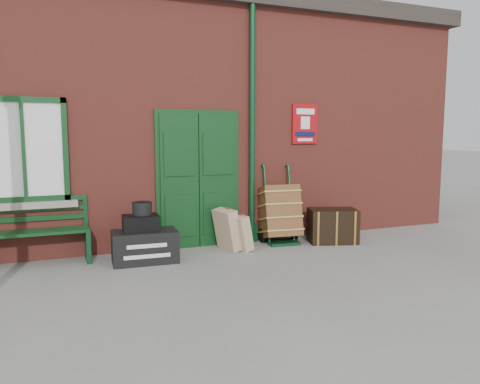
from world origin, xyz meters
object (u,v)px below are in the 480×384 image
bench (30,230)px  porter_trolley (279,213)px  houdini_trunk (145,246)px  dark_trunk (333,226)px

bench → porter_trolley: bearing=-1.2°
bench → porter_trolley: 3.96m
houdini_trunk → dark_trunk: size_ratio=1.16×
porter_trolley → houdini_trunk: bearing=-164.3°
bench → houdini_trunk: bearing=-17.6°
houdini_trunk → porter_trolley: porter_trolley is taller
bench → houdini_trunk: (1.54, -0.50, -0.27)m
dark_trunk → porter_trolley: bearing=175.6°
porter_trolley → dark_trunk: 0.95m
houdini_trunk → porter_trolley: size_ratio=0.71×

